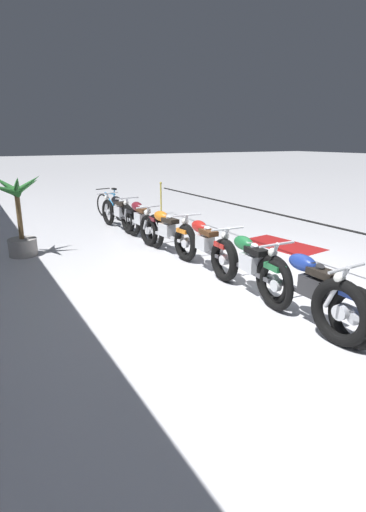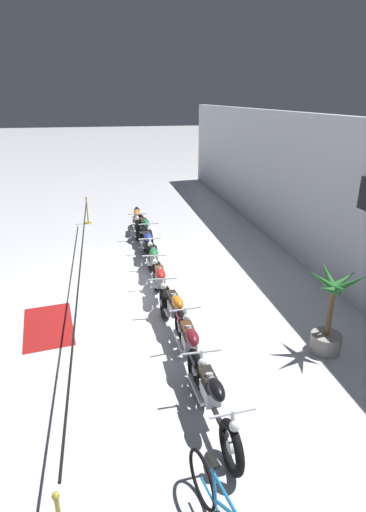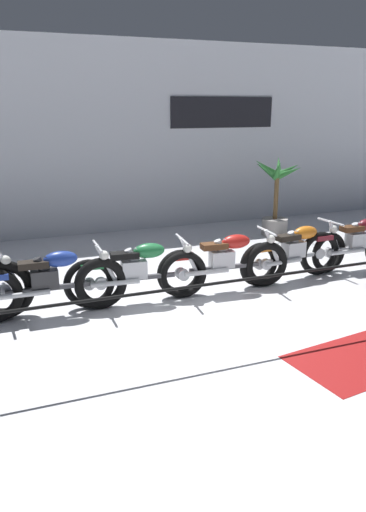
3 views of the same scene
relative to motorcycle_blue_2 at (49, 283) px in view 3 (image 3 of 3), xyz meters
The scene contains 9 objects.
ground_plane 2.11m from the motorcycle_blue_2, 16.51° to the right, with size 120.00×120.00×0.00m, color silver.
back_wall 5.22m from the motorcycle_blue_2, 66.39° to the left, with size 28.00×0.29×4.20m.
motorcycle_blue_2 is the anchor object (origin of this frame).
motorcycle_green_3 1.26m from the motorcycle_blue_2, ahead, with size 2.13×0.62×0.94m.
motorcycle_red_4 2.66m from the motorcycle_blue_2, ahead, with size 2.18×0.62×0.95m.
motorcycle_orange_5 4.02m from the motorcycle_blue_2, ahead, with size 2.18×0.62×0.93m.
motorcycle_maroon_6 5.34m from the motorcycle_blue_2, ahead, with size 2.41×0.62×0.96m.
potted_palm_left_of_row 6.00m from the motorcycle_blue_2, 28.22° to the left, with size 1.13×1.12×1.78m.
stanchion_far_left 1.95m from the motorcycle_blue_2, 74.34° to the right, with size 12.36×0.28×1.05m.
Camera 3 is at (-2.60, -6.05, 2.79)m, focal length 35.00 mm.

